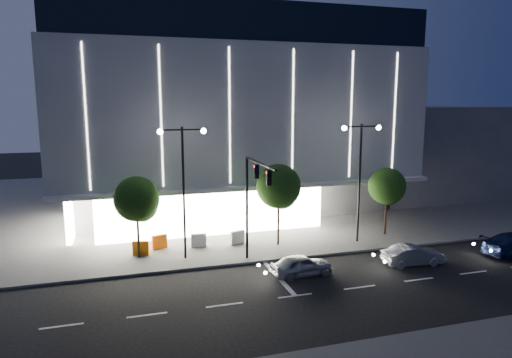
{
  "coord_description": "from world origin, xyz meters",
  "views": [
    {
      "loc": [
        -6.9,
        -23.62,
        10.67
      ],
      "look_at": [
        2.53,
        7.81,
        5.0
      ],
      "focal_mm": 32.0,
      "sensor_mm": 36.0,
      "label": 1
    }
  ],
  "objects": [
    {
      "name": "annex_building",
      "position": [
        26.0,
        24.0,
        5.0
      ],
      "size": [
        16.0,
        20.0,
        10.0
      ],
      "primitive_type": "cube",
      "color": "#4C4C51",
      "rests_on": "ground"
    },
    {
      "name": "barrier_c",
      "position": [
        -4.5,
        8.53,
        0.65
      ],
      "size": [
        1.13,
        0.56,
        1.0
      ],
      "primitive_type": "cube",
      "rotation": [
        0.0,
        0.0,
        0.29
      ],
      "color": "orange",
      "rests_on": "sidewalk_museum"
    },
    {
      "name": "museum",
      "position": [
        2.98,
        22.31,
        9.27
      ],
      "size": [
        30.0,
        25.8,
        18.0
      ],
      "color": "#4C4C51",
      "rests_on": "ground"
    },
    {
      "name": "tree_right",
      "position": [
        13.03,
        7.02,
        3.88
      ],
      "size": [
        2.91,
        2.91,
        5.51
      ],
      "color": "black",
      "rests_on": "ground"
    },
    {
      "name": "barrier_a",
      "position": [
        -5.86,
        7.42,
        0.65
      ],
      "size": [
        1.13,
        0.51,
        1.0
      ],
      "primitive_type": "cube",
      "rotation": [
        0.0,
        0.0,
        -0.25
      ],
      "color": "orange",
      "rests_on": "sidewalk_museum"
    },
    {
      "name": "traffic_mast",
      "position": [
        1.0,
        3.34,
        5.03
      ],
      "size": [
        0.33,
        5.89,
        7.07
      ],
      "color": "black",
      "rests_on": "ground"
    },
    {
      "name": "tree_left",
      "position": [
        -5.97,
        7.02,
        4.03
      ],
      "size": [
        3.02,
        3.02,
        5.72
      ],
      "color": "black",
      "rests_on": "ground"
    },
    {
      "name": "barrier_d",
      "position": [
        1.14,
        7.97,
        0.65
      ],
      "size": [
        1.12,
        0.57,
        1.0
      ],
      "primitive_type": "cube",
      "rotation": [
        0.0,
        0.0,
        0.31
      ],
      "color": "white",
      "rests_on": "sidewalk_museum"
    },
    {
      "name": "barrier_b",
      "position": [
        -1.75,
        8.04,
        0.65
      ],
      "size": [
        1.12,
        0.4,
        1.0
      ],
      "primitive_type": "cube",
      "rotation": [
        0.0,
        0.0,
        -0.14
      ],
      "color": "silver",
      "rests_on": "sidewalk_museum"
    },
    {
      "name": "sidewalk_museum",
      "position": [
        5.0,
        24.0,
        0.07
      ],
      "size": [
        70.0,
        40.0,
        0.15
      ],
      "primitive_type": "cube",
      "color": "#474747",
      "rests_on": "ground"
    },
    {
      "name": "street_lamp_west",
      "position": [
        -3.0,
        6.0,
        5.96
      ],
      "size": [
        3.16,
        0.36,
        9.0
      ],
      "color": "black",
      "rests_on": "ground"
    },
    {
      "name": "ground",
      "position": [
        0.0,
        0.0,
        0.0
      ],
      "size": [
        160.0,
        160.0,
        0.0
      ],
      "primitive_type": "plane",
      "color": "black",
      "rests_on": "ground"
    },
    {
      "name": "tree_mid",
      "position": [
        4.03,
        7.02,
        4.33
      ],
      "size": [
        3.25,
        3.25,
        6.15
      ],
      "color": "black",
      "rests_on": "ground"
    },
    {
      "name": "car_second",
      "position": [
        11.19,
        0.8,
        0.66
      ],
      "size": [
        4.09,
        1.66,
        1.32
      ],
      "primitive_type": "imported",
      "rotation": [
        0.0,
        0.0,
        1.5
      ],
      "color": "#B0B4B8",
      "rests_on": "ground"
    },
    {
      "name": "car_lead",
      "position": [
        3.44,
        1.14,
        0.66
      ],
      "size": [
        4.01,
        1.87,
        1.33
      ],
      "primitive_type": "imported",
      "rotation": [
        0.0,
        0.0,
        1.65
      ],
      "color": "#9DA0A4",
      "rests_on": "ground"
    },
    {
      "name": "street_lamp_east",
      "position": [
        10.0,
        6.0,
        5.96
      ],
      "size": [
        3.16,
        0.36,
        9.0
      ],
      "color": "black",
      "rests_on": "ground"
    }
  ]
}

